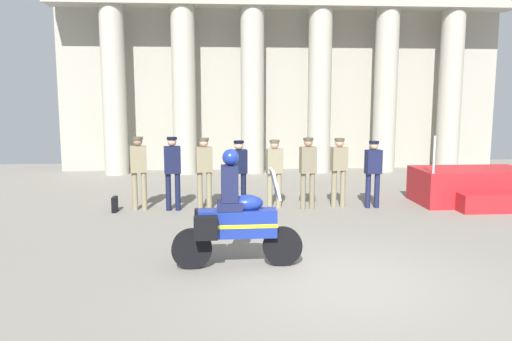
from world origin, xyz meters
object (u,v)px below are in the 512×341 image
at_px(officer_in_row_6, 339,167).
at_px(officer_in_row_7, 373,169).
at_px(officer_in_row_3, 239,169).
at_px(briefcase_on_ground, 115,204).
at_px(officer_in_row_5, 308,167).
at_px(officer_in_row_0, 139,167).
at_px(officer_in_row_4, 274,168).
at_px(reviewing_stand, 472,187).
at_px(motorcycle_with_rider, 233,219).
at_px(officer_in_row_1, 173,167).
at_px(officer_in_row_2, 204,167).

bearing_deg(officer_in_row_6, officer_in_row_7, 163.20).
relative_size(officer_in_row_6, officer_in_row_7, 1.04).
relative_size(officer_in_row_3, briefcase_on_ground, 4.63).
bearing_deg(briefcase_on_ground, officer_in_row_5, -0.08).
xyz_separation_m(officer_in_row_0, officer_in_row_5, (4.03, -0.15, -0.02)).
bearing_deg(officer_in_row_4, officer_in_row_6, 170.61).
relative_size(officer_in_row_6, briefcase_on_ground, 4.72).
xyz_separation_m(reviewing_stand, motorcycle_with_rider, (-6.20, -4.45, 0.37)).
bearing_deg(officer_in_row_3, officer_in_row_6, 174.14).
bearing_deg(officer_in_row_1, officer_in_row_4, 173.76).
relative_size(officer_in_row_3, motorcycle_with_rider, 0.80).
height_order(reviewing_stand, officer_in_row_1, reviewing_stand).
bearing_deg(motorcycle_with_rider, officer_in_row_5, 64.15).
xyz_separation_m(motorcycle_with_rider, briefcase_on_ground, (-2.67, 4.18, -0.61)).
bearing_deg(officer_in_row_7, reviewing_stand, 177.53).
relative_size(officer_in_row_2, officer_in_row_3, 1.04).
relative_size(officer_in_row_2, officer_in_row_6, 1.02).
height_order(officer_in_row_7, briefcase_on_ground, officer_in_row_7).
relative_size(reviewing_stand, briefcase_on_ground, 7.70).
relative_size(officer_in_row_1, officer_in_row_5, 1.02).
xyz_separation_m(reviewing_stand, officer_in_row_1, (-7.49, -0.22, 0.61)).
xyz_separation_m(officer_in_row_0, officer_in_row_7, (5.63, -0.15, -0.07)).
relative_size(officer_in_row_5, officer_in_row_7, 1.05).
bearing_deg(officer_in_row_5, reviewing_stand, 175.36).
distance_m(officer_in_row_3, briefcase_on_ground, 3.05).
bearing_deg(officer_in_row_7, officer_in_row_4, -11.93).
bearing_deg(motorcycle_with_rider, officer_in_row_7, 48.75).
relative_size(officer_in_row_2, officer_in_row_7, 1.05).
relative_size(officer_in_row_0, officer_in_row_2, 1.02).
distance_m(officer_in_row_2, officer_in_row_7, 4.09).
bearing_deg(officer_in_row_2, reviewing_stand, 173.03).
distance_m(reviewing_stand, officer_in_row_6, 3.53).
relative_size(reviewing_stand, motorcycle_with_rider, 1.33).
height_order(motorcycle_with_rider, briefcase_on_ground, motorcycle_with_rider).
bearing_deg(officer_in_row_3, motorcycle_with_rider, 77.93).
distance_m(officer_in_row_2, motorcycle_with_rider, 4.33).
relative_size(officer_in_row_1, officer_in_row_2, 1.02).
height_order(officer_in_row_2, officer_in_row_7, officer_in_row_2).
relative_size(officer_in_row_4, officer_in_row_6, 0.98).
height_order(officer_in_row_3, briefcase_on_ground, officer_in_row_3).
bearing_deg(officer_in_row_3, officer_in_row_1, -9.99).
distance_m(officer_in_row_1, motorcycle_with_rider, 4.43).
bearing_deg(motorcycle_with_rider, officer_in_row_2, 96.35).
xyz_separation_m(officer_in_row_3, officer_in_row_6, (2.44, 0.11, 0.02)).
bearing_deg(officer_in_row_2, officer_in_row_3, 164.94).
relative_size(officer_in_row_4, briefcase_on_ground, 4.63).
height_order(officer_in_row_4, officer_in_row_5, officer_in_row_5).
bearing_deg(officer_in_row_0, officer_in_row_1, 165.05).
distance_m(officer_in_row_0, officer_in_row_3, 2.38).
relative_size(officer_in_row_3, officer_in_row_4, 1.00).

